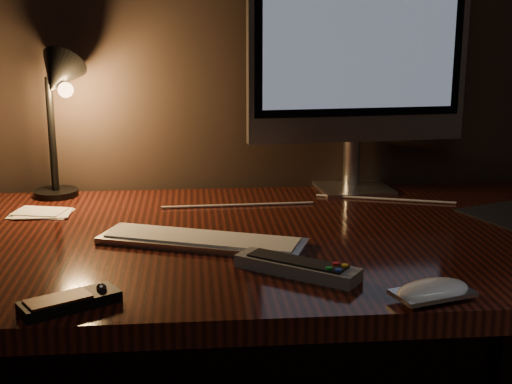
{
  "coord_description": "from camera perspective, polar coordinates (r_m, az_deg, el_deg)",
  "views": [
    {
      "loc": [
        -0.04,
        0.59,
        1.15
      ],
      "look_at": [
        0.07,
        1.73,
        0.86
      ],
      "focal_mm": 50.0,
      "sensor_mm": 36.0,
      "label": 1
    }
  ],
  "objects": [
    {
      "name": "desk",
      "position": [
        1.44,
        -3.33,
        -7.61
      ],
      "size": [
        1.6,
        0.75,
        0.75
      ],
      "color": "#3D140D",
      "rests_on": "ground"
    },
    {
      "name": "monitor",
      "position": [
        1.64,
        8.21,
        10.86
      ],
      "size": [
        0.51,
        0.16,
        0.53
      ],
      "rotation": [
        0.0,
        0.0,
        0.08
      ],
      "color": "silver",
      "rests_on": "desk"
    },
    {
      "name": "keyboard",
      "position": [
        1.29,
        -4.34,
        -3.86
      ],
      "size": [
        0.39,
        0.23,
        0.01
      ],
      "primitive_type": "cube",
      "rotation": [
        0.0,
        0.0,
        -0.36
      ],
      "color": "silver",
      "rests_on": "desk"
    },
    {
      "name": "mouse",
      "position": [
        1.07,
        13.96,
        -7.91
      ],
      "size": [
        0.13,
        0.09,
        0.02
      ],
      "primitive_type": "ellipsoid",
      "rotation": [
        0.0,
        0.0,
        0.3
      ],
      "color": "white",
      "rests_on": "desk"
    },
    {
      "name": "media_remote",
      "position": [
        1.05,
        -14.67,
        -8.46
      ],
      "size": [
        0.14,
        0.11,
        0.03
      ],
      "rotation": [
        0.0,
        0.0,
        0.54
      ],
      "color": "black",
      "rests_on": "desk"
    },
    {
      "name": "tv_remote",
      "position": [
        1.14,
        3.3,
        -6.01
      ],
      "size": [
        0.2,
        0.16,
        0.03
      ],
      "rotation": [
        0.0,
        0.0,
        -0.64
      ],
      "color": "gray",
      "rests_on": "desk"
    },
    {
      "name": "papers",
      "position": [
        1.53,
        -16.83,
        -1.62
      ],
      "size": [
        0.13,
        0.1,
        0.01
      ],
      "primitive_type": "cube",
      "rotation": [
        0.0,
        0.0,
        -0.14
      ],
      "color": "white",
      "rests_on": "desk"
    },
    {
      "name": "desk_lamp",
      "position": [
        1.61,
        -15.62,
        7.31
      ],
      "size": [
        0.15,
        0.17,
        0.34
      ],
      "rotation": [
        0.0,
        0.0,
        0.05
      ],
      "color": "black",
      "rests_on": "desk"
    },
    {
      "name": "cable",
      "position": [
        1.55,
        4.62,
        -0.92
      ],
      "size": [
        0.62,
        0.12,
        0.01
      ],
      "primitive_type": "cylinder",
      "rotation": [
        0.0,
        1.57,
        -0.18
      ],
      "color": "white",
      "rests_on": "desk"
    }
  ]
}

